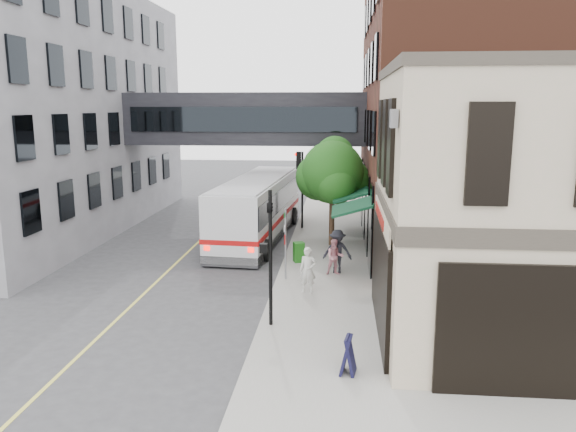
% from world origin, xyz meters
% --- Properties ---
extents(ground, '(120.00, 120.00, 0.00)m').
position_xyz_m(ground, '(0.00, 0.00, 0.00)').
color(ground, '#38383A').
rests_on(ground, ground).
extents(sidewalk_main, '(4.00, 60.00, 0.15)m').
position_xyz_m(sidewalk_main, '(2.00, 14.00, 0.07)').
color(sidewalk_main, gray).
rests_on(sidewalk_main, ground).
extents(corner_building, '(10.19, 8.12, 8.45)m').
position_xyz_m(corner_building, '(8.97, 2.00, 4.21)').
color(corner_building, tan).
rests_on(corner_building, ground).
extents(brick_building, '(13.76, 18.00, 14.00)m').
position_xyz_m(brick_building, '(9.98, 15.00, 6.99)').
color(brick_building, '#4E2518').
rests_on(brick_building, ground).
extents(opposite_building, '(14.00, 24.00, 14.00)m').
position_xyz_m(opposite_building, '(-17.00, 16.00, 7.00)').
color(opposite_building, slate).
rests_on(opposite_building, ground).
extents(skyway_bridge, '(14.00, 3.18, 3.00)m').
position_xyz_m(skyway_bridge, '(-3.00, 18.00, 6.50)').
color(skyway_bridge, black).
rests_on(skyway_bridge, ground).
extents(traffic_signal_near, '(0.44, 0.22, 4.60)m').
position_xyz_m(traffic_signal_near, '(0.37, 2.00, 2.98)').
color(traffic_signal_near, black).
rests_on(traffic_signal_near, sidewalk_main).
extents(traffic_signal_far, '(0.53, 0.28, 4.50)m').
position_xyz_m(traffic_signal_far, '(0.26, 17.00, 3.34)').
color(traffic_signal_far, black).
rests_on(traffic_signal_far, sidewalk_main).
extents(street_sign_pole, '(0.08, 0.75, 3.00)m').
position_xyz_m(street_sign_pole, '(0.39, 7.00, 1.93)').
color(street_sign_pole, gray).
rests_on(street_sign_pole, sidewalk_main).
extents(street_tree, '(3.80, 3.20, 5.60)m').
position_xyz_m(street_tree, '(2.19, 13.22, 3.91)').
color(street_tree, '#382619').
rests_on(street_tree, sidewalk_main).
extents(lane_marking, '(0.12, 40.00, 0.01)m').
position_xyz_m(lane_marking, '(-5.00, 10.00, 0.01)').
color(lane_marking, '#D8CC4C').
rests_on(lane_marking, ground).
extents(bus, '(3.65, 12.48, 3.31)m').
position_xyz_m(bus, '(-1.89, 14.72, 1.86)').
color(bus, silver).
rests_on(bus, ground).
extents(pedestrian_a, '(0.65, 0.43, 1.77)m').
position_xyz_m(pedestrian_a, '(1.42, 5.42, 1.04)').
color(pedestrian_a, silver).
rests_on(pedestrian_a, sidewalk_main).
extents(pedestrian_b, '(0.85, 0.71, 1.55)m').
position_xyz_m(pedestrian_b, '(2.43, 7.82, 0.93)').
color(pedestrian_b, pink).
rests_on(pedestrian_b, sidewalk_main).
extents(pedestrian_c, '(1.25, 0.74, 1.90)m').
position_xyz_m(pedestrian_c, '(2.53, 8.11, 1.10)').
color(pedestrian_c, black).
rests_on(pedestrian_c, sidewalk_main).
extents(newspaper_box, '(0.58, 0.55, 0.93)m').
position_xyz_m(newspaper_box, '(0.75, 9.65, 0.61)').
color(newspaper_box, '#1A6015').
rests_on(newspaper_box, sidewalk_main).
extents(sandwich_board, '(0.46, 0.64, 1.04)m').
position_xyz_m(sandwich_board, '(2.90, -1.22, 0.67)').
color(sandwich_board, black).
rests_on(sandwich_board, sidewalk_main).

